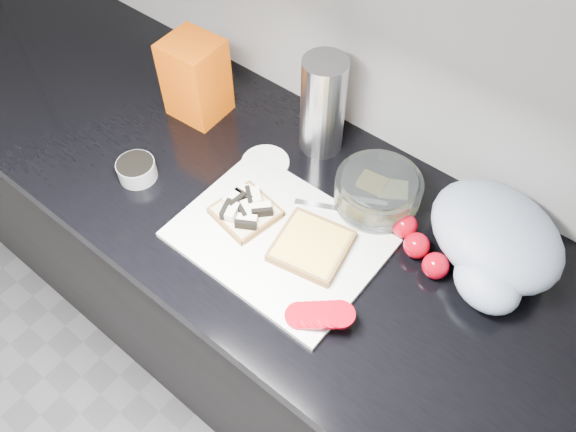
% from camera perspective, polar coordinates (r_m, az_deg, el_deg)
% --- Properties ---
extents(base_cabinet, '(3.50, 0.60, 0.86)m').
position_cam_1_polar(base_cabinet, '(1.57, 1.38, -10.77)').
color(base_cabinet, black).
rests_on(base_cabinet, ground).
extents(countertop, '(3.50, 0.64, 0.04)m').
position_cam_1_polar(countertop, '(1.19, 1.79, -0.99)').
color(countertop, black).
rests_on(countertop, base_cabinet).
extents(cutting_board, '(0.40, 0.30, 0.01)m').
position_cam_1_polar(cutting_board, '(1.14, -0.95, -2.28)').
color(cutting_board, white).
rests_on(cutting_board, countertop).
extents(bread_left, '(0.14, 0.14, 0.04)m').
position_cam_1_polar(bread_left, '(1.16, -4.31, 0.57)').
color(bread_left, beige).
rests_on(bread_left, cutting_board).
extents(bread_right, '(0.17, 0.17, 0.02)m').
position_cam_1_polar(bread_right, '(1.11, 2.39, -3.06)').
color(bread_right, beige).
rests_on(bread_right, cutting_board).
extents(tomato_slices, '(0.13, 0.11, 0.03)m').
position_cam_1_polar(tomato_slices, '(1.03, 3.23, -10.01)').
color(tomato_slices, '#A50312').
rests_on(tomato_slices, cutting_board).
extents(knife, '(0.18, 0.10, 0.01)m').
position_cam_1_polar(knife, '(1.18, 6.41, 0.58)').
color(knife, silver).
rests_on(knife, cutting_board).
extents(seed_tub, '(0.08, 0.08, 0.04)m').
position_cam_1_polar(seed_tub, '(1.28, -15.13, 4.63)').
color(seed_tub, gray).
rests_on(seed_tub, countertop).
extents(tub_lid, '(0.14, 0.14, 0.01)m').
position_cam_1_polar(tub_lid, '(1.27, -2.32, 5.44)').
color(tub_lid, white).
rests_on(tub_lid, countertop).
extents(glass_bowl, '(0.18, 0.18, 0.08)m').
position_cam_1_polar(glass_bowl, '(1.19, 9.07, 2.33)').
color(glass_bowl, silver).
rests_on(glass_bowl, countertop).
extents(bread_bag, '(0.13, 0.12, 0.19)m').
position_cam_1_polar(bread_bag, '(1.36, -9.35, 13.62)').
color(bread_bag, '#FA5104').
rests_on(bread_bag, countertop).
extents(steel_canister, '(0.10, 0.10, 0.23)m').
position_cam_1_polar(steel_canister, '(1.24, 3.56, 11.10)').
color(steel_canister, '#A2A2A6').
rests_on(steel_canister, countertop).
extents(grocery_bag, '(0.34, 0.32, 0.12)m').
position_cam_1_polar(grocery_bag, '(1.14, 20.25, -2.38)').
color(grocery_bag, '#A0B0C5').
rests_on(grocery_bag, countertop).
extents(whole_tomatoes, '(0.15, 0.10, 0.05)m').
position_cam_1_polar(whole_tomatoes, '(1.13, 13.13, -2.92)').
color(whole_tomatoes, '#A50312').
rests_on(whole_tomatoes, countertop).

